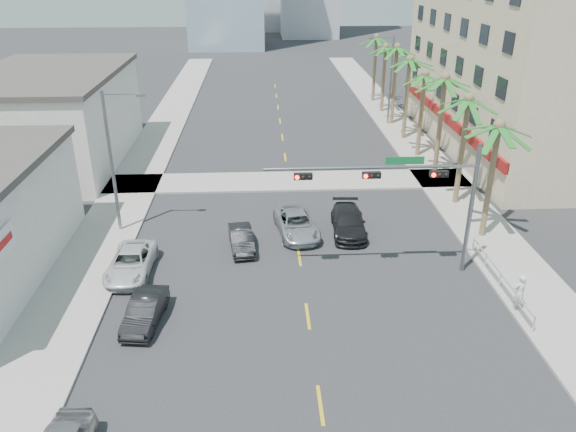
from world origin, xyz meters
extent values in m
plane|color=#262628|center=(0.00, 0.00, 0.00)|extent=(260.00, 260.00, 0.00)
cube|color=gray|center=(12.00, 20.00, 0.07)|extent=(4.00, 120.00, 0.15)
cube|color=gray|center=(-12.00, 20.00, 0.07)|extent=(4.00, 120.00, 0.15)
cube|color=gray|center=(0.00, 22.00, 0.07)|extent=(80.00, 4.00, 0.15)
cube|color=tan|center=(22.00, 30.00, 7.50)|extent=(15.00, 28.00, 15.00)
cube|color=maroon|center=(14.40, 30.00, 3.00)|extent=(0.30, 28.00, 0.80)
cube|color=beige|center=(-19.50, 28.00, 3.60)|extent=(11.00, 18.00, 7.20)
cylinder|color=slate|center=(9.00, 8.00, 3.60)|extent=(0.24, 0.24, 7.20)
cylinder|color=slate|center=(3.50, 8.00, 6.20)|extent=(11.00, 0.16, 0.16)
cube|color=#0C662D|center=(5.20, 8.00, 6.55)|extent=(2.00, 0.05, 0.40)
cube|color=black|center=(7.00, 7.85, 5.85)|extent=(0.95, 0.28, 0.32)
sphere|color=#FF0C05|center=(6.68, 7.69, 5.85)|extent=(0.22, 0.22, 0.22)
cube|color=black|center=(3.50, 7.85, 5.85)|extent=(0.95, 0.28, 0.32)
sphere|color=#FF0C05|center=(3.18, 7.69, 5.85)|extent=(0.22, 0.22, 0.22)
cube|color=black|center=(0.00, 7.85, 5.85)|extent=(0.95, 0.28, 0.32)
sphere|color=#FF0C05|center=(-0.32, 7.69, 5.85)|extent=(0.22, 0.22, 0.22)
cylinder|color=brown|center=(11.60, 12.00, 3.60)|extent=(0.36, 0.36, 7.20)
cylinder|color=brown|center=(11.60, 17.20, 3.78)|extent=(0.36, 0.36, 7.56)
cylinder|color=brown|center=(11.60, 22.40, 3.96)|extent=(0.36, 0.36, 7.92)
cylinder|color=brown|center=(11.60, 27.60, 3.60)|extent=(0.36, 0.36, 7.20)
cylinder|color=brown|center=(11.60, 32.80, 3.78)|extent=(0.36, 0.36, 7.56)
cylinder|color=brown|center=(11.60, 38.00, 3.96)|extent=(0.36, 0.36, 7.92)
cylinder|color=brown|center=(11.60, 43.20, 3.60)|extent=(0.36, 0.36, 7.20)
cylinder|color=brown|center=(11.60, 48.40, 3.78)|extent=(0.36, 0.36, 7.56)
cylinder|color=slate|center=(-11.20, 14.00, 4.50)|extent=(0.20, 0.20, 9.00)
cylinder|color=slate|center=(-10.10, 14.00, 8.80)|extent=(2.20, 0.12, 0.12)
cube|color=slate|center=(-9.00, 14.00, 8.70)|extent=(0.50, 0.25, 0.18)
cylinder|color=slate|center=(11.20, 38.00, 4.50)|extent=(0.20, 0.20, 9.00)
cylinder|color=slate|center=(10.10, 38.00, 8.80)|extent=(2.20, 0.12, 0.12)
cube|color=slate|center=(9.00, 38.00, 8.70)|extent=(0.50, 0.25, 0.18)
cylinder|color=silver|center=(10.30, 6.00, 0.55)|extent=(0.08, 8.00, 0.08)
cylinder|color=silver|center=(10.30, 6.00, 0.90)|extent=(0.08, 8.00, 0.08)
cylinder|color=silver|center=(10.30, 2.00, 0.50)|extent=(0.08, 0.08, 1.00)
cylinder|color=silver|center=(10.30, 4.00, 0.50)|extent=(0.08, 0.08, 1.00)
cylinder|color=silver|center=(10.30, 6.00, 0.50)|extent=(0.08, 0.08, 1.00)
cylinder|color=silver|center=(10.30, 8.00, 0.50)|extent=(0.08, 0.08, 1.00)
cylinder|color=silver|center=(10.30, 10.00, 0.50)|extent=(0.08, 0.08, 1.00)
imported|color=black|center=(-7.80, 3.89, 0.65)|extent=(1.82, 4.08, 1.30)
imported|color=silver|center=(-9.40, 8.58, 0.68)|extent=(2.36, 4.92, 1.35)
imported|color=black|center=(-3.39, 11.22, 0.62)|extent=(1.79, 3.91, 1.24)
imported|color=silver|center=(0.03, 13.00, 0.70)|extent=(2.99, 5.29, 1.39)
imported|color=black|center=(3.32, 13.05, 0.72)|extent=(2.28, 5.07, 1.44)
imported|color=silver|center=(10.30, 3.84, 1.13)|extent=(0.82, 0.65, 1.96)
camera|label=1|loc=(-2.13, -18.75, 15.97)|focal=35.00mm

